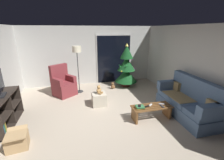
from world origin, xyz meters
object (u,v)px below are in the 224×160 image
at_px(remote_white, 150,105).
at_px(book_stack, 140,107).
at_px(remote_graphite, 162,106).
at_px(remote_silver, 162,104).
at_px(floor_lamp, 77,54).
at_px(teddy_bear_chestnut_by_tree, 113,86).
at_px(coffee_table, 151,110).
at_px(ottoman, 99,99).
at_px(armchair, 63,85).
at_px(christmas_tree, 126,68).
at_px(teddy_bear_honey, 99,90).
at_px(cell_phone, 139,106).
at_px(media_shelf, 2,113).
at_px(remote_black, 147,106).
at_px(cardboard_box_open_near_shelf, 17,141).
at_px(couch, 188,102).

bearing_deg(remote_white, book_stack, -117.73).
distance_m(remote_graphite, remote_silver, 0.13).
distance_m(floor_lamp, teddy_bear_chestnut_by_tree, 1.94).
bearing_deg(coffee_table, ottoman, 136.86).
bearing_deg(remote_silver, armchair, 73.22).
bearing_deg(remote_white, christmas_tree, 136.98).
distance_m(floor_lamp, teddy_bear_honey, 1.72).
bearing_deg(book_stack, cell_phone, 148.93).
xyz_separation_m(coffee_table, floor_lamp, (-1.81, 2.45, 1.25)).
bearing_deg(remote_silver, floor_lamp, 64.71).
xyz_separation_m(coffee_table, remote_white, (-0.02, 0.05, 0.14)).
xyz_separation_m(remote_silver, floor_lamp, (-2.13, 2.42, 1.11)).
xyz_separation_m(floor_lamp, teddy_bear_honey, (0.57, -1.28, -0.99)).
distance_m(media_shelf, ottoman, 2.59).
xyz_separation_m(media_shelf, teddy_bear_chestnut_by_tree, (3.32, 1.85, -0.26)).
bearing_deg(remote_black, teddy_bear_chestnut_by_tree, 174.08).
bearing_deg(floor_lamp, cardboard_box_open_near_shelf, -116.80).
xyz_separation_m(book_stack, christmas_tree, (0.53, 2.63, 0.40)).
xyz_separation_m(couch, teddy_bear_honey, (-2.32, 1.23, 0.12)).
bearing_deg(teddy_bear_chestnut_by_tree, remote_black, -82.81).
bearing_deg(remote_white, remote_silver, 48.36).
xyz_separation_m(couch, christmas_tree, (-0.91, 2.67, 0.42)).
relative_size(teddy_bear_honey, cardboard_box_open_near_shelf, 0.51).
height_order(couch, teddy_bear_honey, couch).
bearing_deg(book_stack, remote_white, 11.05).
relative_size(remote_silver, book_stack, 0.64).
xyz_separation_m(remote_graphite, remote_silver, (0.06, 0.12, 0.00)).
bearing_deg(remote_white, coffee_table, -20.04).
height_order(cell_phone, christmas_tree, christmas_tree).
xyz_separation_m(remote_silver, christmas_tree, (-0.14, 2.58, 0.42)).
distance_m(remote_silver, cardboard_box_open_near_shelf, 3.55).
bearing_deg(coffee_table, armchair, 135.99).
distance_m(christmas_tree, floor_lamp, 2.11).
distance_m(remote_silver, ottoman, 1.95).
xyz_separation_m(couch, cardboard_box_open_near_shelf, (-4.29, -0.26, -0.24)).
relative_size(remote_black, remote_silver, 1.00).
bearing_deg(christmas_tree, media_shelf, -152.92).
relative_size(book_stack, teddy_bear_chestnut_by_tree, 0.85).
xyz_separation_m(coffee_table, christmas_tree, (0.17, 2.61, 0.56)).
bearing_deg(floor_lamp, coffee_table, -53.46).
xyz_separation_m(remote_black, cardboard_box_open_near_shelf, (-3.07, -0.33, -0.23)).
xyz_separation_m(remote_graphite, remote_white, (-0.27, 0.14, 0.00)).
height_order(book_stack, cell_phone, cell_phone).
xyz_separation_m(remote_black, ottoman, (-1.10, 1.17, -0.19)).
xyz_separation_m(remote_silver, cell_phone, (-0.69, -0.04, 0.05)).
distance_m(remote_graphite, teddy_bear_chestnut_by_tree, 2.65).
bearing_deg(couch, remote_black, 176.97).
bearing_deg(cell_phone, ottoman, 153.69).
distance_m(remote_white, book_stack, 0.35).
relative_size(remote_white, media_shelf, 0.11).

